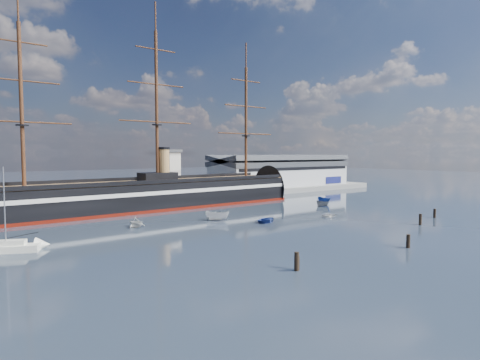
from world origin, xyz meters
TOP-DOWN VIEW (x-y plane):
  - ground at (0.00, 40.00)m, footprint 600.00×600.00m
  - quay at (10.00, 76.00)m, footprint 180.00×18.00m
  - warehouse at (58.00, 80.00)m, footprint 63.00×21.00m
  - quay_tower at (3.00, 73.00)m, footprint 5.00×5.00m
  - warship at (-12.26, 60.00)m, footprint 113.08×18.48m
  - sailboat at (-49.88, 26.81)m, footprint 8.80×5.86m
  - motorboat_a at (-6.83, 32.01)m, footprint 7.23×5.96m
  - motorboat_b at (1.12, 23.32)m, footprint 2.60×3.89m
  - motorboat_c at (32.15, 34.03)m, footprint 5.42×2.22m
  - motorboat_d at (-25.42, 35.27)m, footprint 7.43×4.68m
  - motorboat_e at (18.43, 19.58)m, footprint 1.40×2.76m
  - motorboat_f at (36.39, 37.14)m, footprint 7.32×4.05m
  - piling_near_left at (-20.66, -7.78)m, footprint 0.64×0.64m
  - piling_near_mid at (3.37, -9.77)m, footprint 0.64×0.64m
  - piling_near_right at (25.77, 0.42)m, footprint 0.64×0.64m
  - piling_far_right at (37.80, 3.38)m, footprint 0.64×0.64m

SIDE VIEW (x-z plane):
  - ground at x=0.00m, z-range 0.00..0.00m
  - quay at x=10.00m, z-range -1.00..1.00m
  - motorboat_a at x=-6.83m, z-range -1.39..1.39m
  - motorboat_b at x=1.12m, z-range -0.84..0.84m
  - motorboat_c at x=32.15m, z-range -1.07..1.07m
  - motorboat_d at x=-25.42m, z-range -1.26..1.26m
  - motorboat_e at x=18.43m, z-range -0.62..0.62m
  - motorboat_f at x=36.39m, z-range -1.39..1.39m
  - piling_near_left at x=-20.66m, z-range -1.61..1.61m
  - piling_near_mid at x=3.37m, z-range -1.49..1.49m
  - piling_near_right at x=25.77m, z-range -1.56..1.56m
  - piling_far_right at x=37.80m, z-range -1.46..1.46m
  - sailboat at x=-49.88m, z-range -5.96..7.70m
  - warship at x=-12.26m, z-range -22.93..31.01m
  - warehouse at x=58.00m, z-range 2.18..13.78m
  - quay_tower at x=3.00m, z-range 2.25..17.25m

